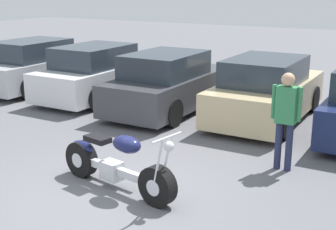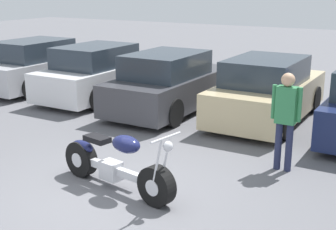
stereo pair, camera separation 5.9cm
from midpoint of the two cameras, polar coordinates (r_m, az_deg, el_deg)
ground_plane at (r=7.48m, az=-6.72°, el=-9.52°), size 60.00×60.00×0.00m
motorcycle at (r=7.49m, az=-6.25°, el=-5.99°), size 2.33×0.86×1.11m
parked_car_silver at (r=15.24m, az=-15.35°, el=5.80°), size 1.82×4.16×1.52m
parked_car_white at (r=13.58m, az=-8.17°, el=5.04°), size 1.82×4.16×1.52m
parked_car_dark_grey at (r=12.02m, az=0.36°, el=3.82°), size 1.82×4.16×1.52m
parked_car_champagne at (r=11.42m, az=12.17°, el=2.84°), size 1.82×4.16×1.52m
person_standing at (r=8.26m, az=14.37°, el=0.21°), size 0.52×0.23×1.74m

